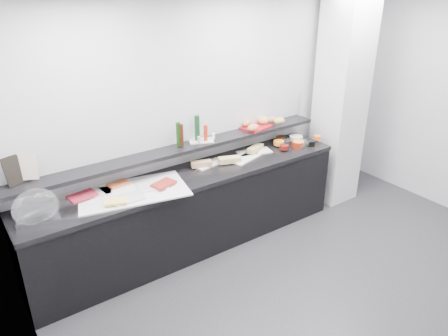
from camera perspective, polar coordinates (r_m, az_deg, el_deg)
ground at (r=4.44m, az=16.47°, el=-16.96°), size 5.00×5.00×0.00m
back_wall at (r=5.03m, az=0.58°, el=7.01°), size 5.00×0.02×2.70m
column at (r=5.78m, az=14.98°, el=8.51°), size 0.50×0.50×2.70m
buffet_cabinet at (r=4.83m, az=-4.16°, el=-5.91°), size 3.60×0.60×0.85m
counter_top at (r=4.62m, az=-4.33°, el=-1.10°), size 3.62×0.62×0.05m
wall_shelf at (r=4.65m, az=-5.55°, el=2.50°), size 3.60×0.25×0.04m
cloche_base at (r=4.14m, az=-21.92°, el=-5.52°), size 0.58×0.48×0.04m
cloche_dome at (r=4.05m, az=-23.39°, el=-4.77°), size 0.39×0.26×0.34m
linen_runner at (r=4.30m, az=-13.12°, el=-3.27°), size 1.33×0.83×0.01m
platter_meat_a at (r=4.35m, az=-16.20°, el=-3.07°), size 0.30×0.24×0.01m
food_meat_a at (r=4.29m, az=-18.02°, el=-3.47°), size 0.27×0.20×0.02m
platter_salmon at (r=4.41m, az=-13.94°, el=-2.39°), size 0.32×0.22×0.01m
food_salmon at (r=4.42m, az=-13.61°, el=-2.06°), size 0.21×0.14×0.02m
platter_cheese at (r=4.17m, az=-12.44°, el=-3.90°), size 0.30×0.20×0.01m
food_cheese at (r=4.11m, az=-13.96°, el=-4.25°), size 0.23×0.19×0.02m
platter_meat_b at (r=4.35m, az=-9.30°, el=-2.39°), size 0.32×0.25×0.01m
food_meat_b at (r=4.34m, az=-7.89°, el=-2.04°), size 0.27×0.21×0.02m
sandwich_plate_left at (r=4.82m, az=-1.94°, el=0.52°), size 0.37×0.21×0.01m
sandwich_food_left at (r=4.73m, az=-2.99°, el=0.55°), size 0.24×0.16×0.06m
tongs_left at (r=4.66m, az=-3.61°, el=-0.25°), size 0.13×0.10×0.01m
sandwich_plate_mid at (r=4.97m, az=2.80°, el=1.27°), size 0.42×0.27×0.01m
sandwich_food_mid at (r=4.83m, az=0.74°, el=1.09°), size 0.26×0.17×0.06m
tongs_mid at (r=4.87m, az=1.90°, el=0.94°), size 0.14×0.08×0.01m
sandwich_plate_right at (r=5.14m, az=3.98°, el=2.09°), size 0.43×0.26×0.01m
sandwich_food_right at (r=5.14m, az=4.10°, el=2.54°), size 0.26×0.19×0.06m
tongs_right at (r=5.18m, az=4.89°, el=2.36°), size 0.16×0.03×0.01m
bowl_glass_fruit at (r=5.39m, az=7.74°, el=3.33°), size 0.21×0.21×0.07m
fill_glass_fruit at (r=5.34m, az=7.16°, el=3.30°), size 0.15×0.15×0.05m
bowl_black_jam at (r=5.50m, az=7.85°, el=3.74°), size 0.18×0.18×0.07m
fill_black_jam at (r=5.48m, az=7.39°, el=3.85°), size 0.13×0.13×0.05m
bowl_glass_cream at (r=5.54m, az=8.99°, el=3.86°), size 0.24×0.24×0.07m
fill_glass_cream at (r=5.53m, az=9.39°, el=3.90°), size 0.18×0.18×0.05m
bowl_red_jam at (r=5.36m, az=9.56°, el=3.05°), size 0.19×0.19×0.07m
fill_red_jam at (r=5.22m, az=7.86°, el=2.72°), size 0.13×0.13×0.05m
bowl_glass_salmon at (r=5.38m, az=10.10°, el=3.12°), size 0.19×0.19×0.07m
fill_glass_salmon at (r=5.37m, az=9.70°, el=3.22°), size 0.15×0.15×0.05m
bowl_black_fruit at (r=5.43m, az=11.30°, el=3.23°), size 0.13×0.13×0.07m
fill_black_fruit at (r=5.58m, az=12.07°, el=3.89°), size 0.12×0.12×0.05m
framed_print at (r=4.20m, az=-25.60°, el=-0.23°), size 0.21×0.13×0.26m
print_art at (r=4.20m, az=-24.25°, el=0.03°), size 0.17×0.11×0.22m
condiment_tray at (r=4.79m, az=-3.00°, el=3.59°), size 0.30×0.25×0.01m
bottle_green_a at (r=4.60m, az=-5.96°, el=4.38°), size 0.06×0.06×0.26m
bottle_brown at (r=4.61m, az=-5.66°, el=4.29°), size 0.07×0.07×0.24m
bottle_green_b at (r=4.75m, az=-3.54°, el=5.24°), size 0.06×0.06×0.28m
bottle_hot at (r=4.74m, az=-2.41°, el=4.60°), size 0.05×0.05×0.18m
shaker_salt at (r=4.71m, az=-3.29°, el=3.73°), size 0.04×0.04×0.07m
shaker_pepper at (r=4.80m, az=-1.41°, el=4.18°), size 0.04×0.04×0.07m
bread_tray at (r=5.21m, az=4.23°, el=5.36°), size 0.39×0.31×0.02m
bread_roll_nw at (r=5.18m, az=2.96°, el=5.88°), size 0.16×0.13×0.08m
bread_roll_n at (r=5.30m, az=5.13°, el=6.26°), size 0.16×0.11×0.08m
bread_roll_ne at (r=5.33m, az=5.07°, el=6.34°), size 0.17×0.13×0.08m
bread_roll_sw at (r=5.03m, az=3.80°, el=5.30°), size 0.16×0.12×0.08m
bread_roll_se at (r=5.29m, az=7.24°, el=6.13°), size 0.15×0.11×0.08m
bread_roll_midw at (r=5.28m, az=5.22°, el=6.17°), size 0.15×0.12×0.08m
bread_roll_mide at (r=5.33m, az=6.27°, el=6.32°), size 0.15×0.12×0.08m
carafe at (r=5.65m, az=10.13°, el=8.08°), size 0.12×0.12×0.30m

